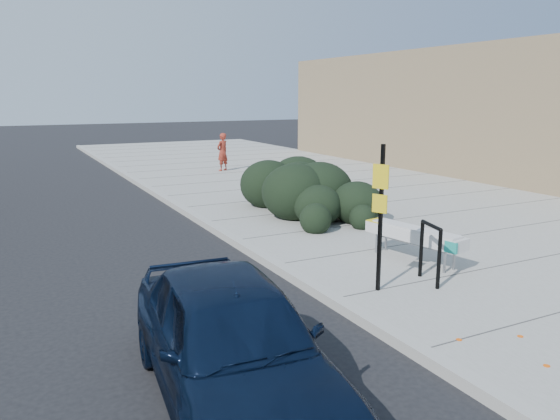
{
  "coord_description": "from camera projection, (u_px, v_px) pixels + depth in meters",
  "views": [
    {
      "loc": [
        -4.54,
        -6.83,
        3.3
      ],
      "look_at": [
        0.45,
        2.84,
        1.0
      ],
      "focal_mm": 35.0,
      "sensor_mm": 36.0,
      "label": 1
    }
  ],
  "objects": [
    {
      "name": "curb_near",
      "position": [
        222.0,
        233.0,
        12.98
      ],
      "size": [
        0.22,
        50.0,
        0.17
      ],
      "primitive_type": "cube",
      "color": "#9E9E99",
      "rests_on": "ground"
    },
    {
      "name": "bike_rack",
      "position": [
        430.0,
        247.0,
        9.23
      ],
      "size": [
        0.24,
        0.69,
        1.03
      ],
      "rotation": [
        0.0,
        0.0,
        -0.27
      ],
      "color": "black",
      "rests_on": "sidewalk_near"
    },
    {
      "name": "sign_post",
      "position": [
        380.0,
        209.0,
        8.69
      ],
      "size": [
        0.14,
        0.26,
        2.4
      ],
      "rotation": [
        0.0,
        0.0,
        0.42
      ],
      "color": "black",
      "rests_on": "sidewalk_near"
    },
    {
      "name": "sidewalk_near",
      "position": [
        406.0,
        211.0,
        15.5
      ],
      "size": [
        11.2,
        50.0,
        0.15
      ],
      "primitive_type": "cube",
      "color": "gray",
      "rests_on": "ground"
    },
    {
      "name": "pedestrian",
      "position": [
        222.0,
        152.0,
        22.98
      ],
      "size": [
        0.69,
        0.6,
        1.59
      ],
      "primitive_type": "imported",
      "rotation": [
        0.0,
        0.0,
        3.6
      ],
      "color": "maroon",
      "rests_on": "sidewalk_near"
    },
    {
      "name": "hedge",
      "position": [
        312.0,
        184.0,
        14.67
      ],
      "size": [
        3.35,
        4.75,
        1.61
      ],
      "primitive_type": "ellipsoid",
      "rotation": [
        0.0,
        0.0,
        -0.31
      ],
      "color": "black",
      "rests_on": "sidewalk_near"
    },
    {
      "name": "ground",
      "position": [
        337.0,
        307.0,
        8.65
      ],
      "size": [
        120.0,
        120.0,
        0.0
      ],
      "primitive_type": "plane",
      "color": "black",
      "rests_on": "ground"
    },
    {
      "name": "sedan_navy",
      "position": [
        232.0,
        340.0,
        5.86
      ],
      "size": [
        2.1,
        4.35,
        1.43
      ],
      "primitive_type": "imported",
      "rotation": [
        0.0,
        0.0,
        -0.1
      ],
      "color": "black",
      "rests_on": "ground"
    },
    {
      "name": "bench",
      "position": [
        414.0,
        235.0,
        10.46
      ],
      "size": [
        0.81,
        2.21,
        0.65
      ],
      "rotation": [
        0.0,
        0.0,
        0.18
      ],
      "color": "gray",
      "rests_on": "sidewalk_near"
    }
  ]
}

